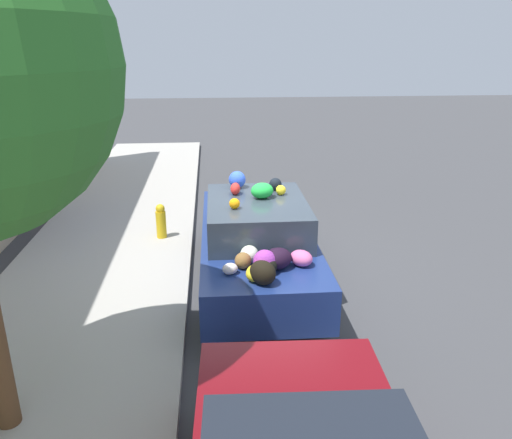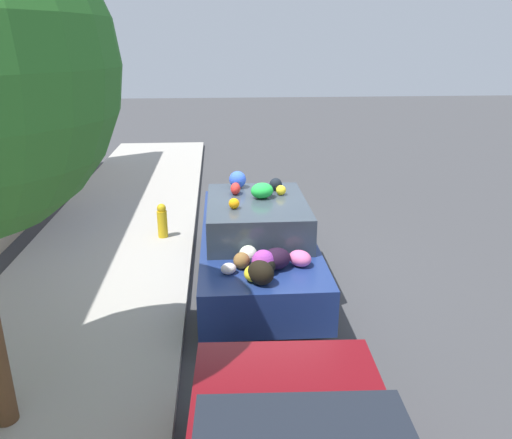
% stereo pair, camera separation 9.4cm
% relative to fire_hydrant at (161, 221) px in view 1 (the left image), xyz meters
% --- Properties ---
extents(ground_plane, '(60.00, 60.00, 0.00)m').
position_rel_fire_hydrant_xyz_m(ground_plane, '(-1.88, -1.71, -0.48)').
color(ground_plane, '#424244').
extents(sidewalk_curb, '(24.00, 3.20, 0.14)m').
position_rel_fire_hydrant_xyz_m(sidewalk_curb, '(-1.88, 0.99, -0.41)').
color(sidewalk_curb, '#B2ADA3').
rests_on(sidewalk_curb, ground).
extents(fire_hydrant, '(0.20, 0.20, 0.70)m').
position_rel_fire_hydrant_xyz_m(fire_hydrant, '(0.00, 0.00, 0.00)').
color(fire_hydrant, gold).
rests_on(fire_hydrant, sidewalk_curb).
extents(art_car, '(4.56, 1.83, 1.80)m').
position_rel_fire_hydrant_xyz_m(art_car, '(-1.96, -1.74, 0.30)').
color(art_car, navy).
rests_on(art_car, ground).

